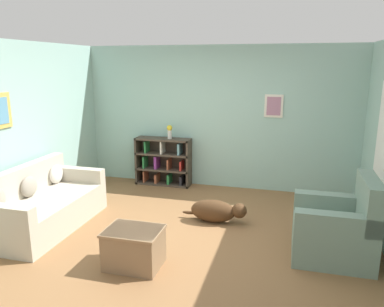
{
  "coord_description": "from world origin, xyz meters",
  "views": [
    {
      "loc": [
        1.31,
        -4.5,
        2.27
      ],
      "look_at": [
        0.0,
        0.4,
        1.05
      ],
      "focal_mm": 35.0,
      "sensor_mm": 36.0,
      "label": 1
    }
  ],
  "objects_px": {
    "couch": "(42,206)",
    "coffee_table": "(134,247)",
    "recliner_chair": "(338,229)",
    "dog": "(216,211)",
    "vase": "(170,131)",
    "bookshelf": "(164,162)"
  },
  "relations": [
    {
      "from": "coffee_table",
      "to": "vase",
      "type": "relative_size",
      "value": 2.5
    },
    {
      "from": "coffee_table",
      "to": "bookshelf",
      "type": "bearing_deg",
      "value": 102.73
    },
    {
      "from": "couch",
      "to": "dog",
      "type": "xyz_separation_m",
      "value": [
        2.35,
        0.79,
        -0.14
      ]
    },
    {
      "from": "bookshelf",
      "to": "coffee_table",
      "type": "distance_m",
      "value": 3.04
    },
    {
      "from": "bookshelf",
      "to": "coffee_table",
      "type": "relative_size",
      "value": 1.65
    },
    {
      "from": "couch",
      "to": "vase",
      "type": "bearing_deg",
      "value": 63.12
    },
    {
      "from": "couch",
      "to": "recliner_chair",
      "type": "distance_m",
      "value": 3.95
    },
    {
      "from": "couch",
      "to": "bookshelf",
      "type": "distance_m",
      "value": 2.52
    },
    {
      "from": "dog",
      "to": "vase",
      "type": "bearing_deg",
      "value": 128.96
    },
    {
      "from": "couch",
      "to": "coffee_table",
      "type": "bearing_deg",
      "value": -21.31
    },
    {
      "from": "coffee_table",
      "to": "dog",
      "type": "height_order",
      "value": "coffee_table"
    },
    {
      "from": "couch",
      "to": "recliner_chair",
      "type": "bearing_deg",
      "value": 2.38
    },
    {
      "from": "recliner_chair",
      "to": "dog",
      "type": "height_order",
      "value": "recliner_chair"
    },
    {
      "from": "couch",
      "to": "coffee_table",
      "type": "distance_m",
      "value": 1.81
    },
    {
      "from": "bookshelf",
      "to": "recliner_chair",
      "type": "relative_size",
      "value": 1.05
    },
    {
      "from": "couch",
      "to": "vase",
      "type": "distance_m",
      "value": 2.66
    },
    {
      "from": "vase",
      "to": "recliner_chair",
      "type": "bearing_deg",
      "value": -37.08
    },
    {
      "from": "bookshelf",
      "to": "vase",
      "type": "relative_size",
      "value": 4.12
    },
    {
      "from": "bookshelf",
      "to": "dog",
      "type": "bearing_deg",
      "value": -48.46
    },
    {
      "from": "couch",
      "to": "vase",
      "type": "relative_size",
      "value": 7.17
    },
    {
      "from": "bookshelf",
      "to": "vase",
      "type": "distance_m",
      "value": 0.62
    },
    {
      "from": "vase",
      "to": "coffee_table",
      "type": "bearing_deg",
      "value": -79.7
    }
  ]
}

